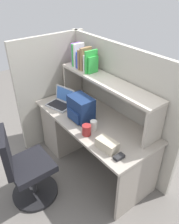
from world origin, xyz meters
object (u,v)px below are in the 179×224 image
(paper_cup, at_px, (93,125))
(tissue_box, at_px, (107,145))
(backpack, at_px, (81,109))
(office_chair, at_px, (26,171))
(laptop, at_px, (61,101))
(snack_canister, at_px, (87,130))
(computer_mouse, at_px, (119,157))

(paper_cup, bearing_deg, tissue_box, -15.77)
(backpack, bearing_deg, tissue_box, -10.25)
(paper_cup, height_order, office_chair, office_chair)
(laptop, bearing_deg, paper_cup, -0.06)
(snack_canister, bearing_deg, tissue_box, 4.68)
(laptop, height_order, backpack, backpack)
(backpack, relative_size, tissue_box, 1.36)
(backpack, distance_m, snack_canister, 0.32)
(snack_canister, height_order, office_chair, office_chair)
(backpack, xyz_separation_m, computer_mouse, (0.76, -0.10, -0.12))
(paper_cup, height_order, snack_canister, snack_canister)
(backpack, bearing_deg, computer_mouse, -7.90)
(backpack, distance_m, computer_mouse, 0.77)
(office_chair, bearing_deg, computer_mouse, -119.68)
(computer_mouse, height_order, tissue_box, tissue_box)
(computer_mouse, xyz_separation_m, paper_cup, (-0.50, 0.09, 0.04))
(snack_canister, bearing_deg, laptop, 170.40)
(laptop, bearing_deg, tissue_box, -5.36)
(snack_canister, bearing_deg, paper_cup, 103.95)
(computer_mouse, distance_m, snack_canister, 0.47)
(backpack, relative_size, snack_canister, 2.54)
(computer_mouse, height_order, paper_cup, paper_cup)
(tissue_box, xyz_separation_m, snack_canister, (-0.30, -0.02, 0.01))
(tissue_box, xyz_separation_m, office_chair, (-0.54, -0.67, -0.39))
(laptop, relative_size, paper_cup, 3.36)
(computer_mouse, bearing_deg, paper_cup, 169.17)
(backpack, relative_size, computer_mouse, 2.88)
(laptop, relative_size, office_chair, 0.39)
(paper_cup, bearing_deg, laptop, 179.94)
(laptop, height_order, snack_canister, laptop)
(computer_mouse, height_order, office_chair, office_chair)
(laptop, bearing_deg, computer_mouse, -4.54)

